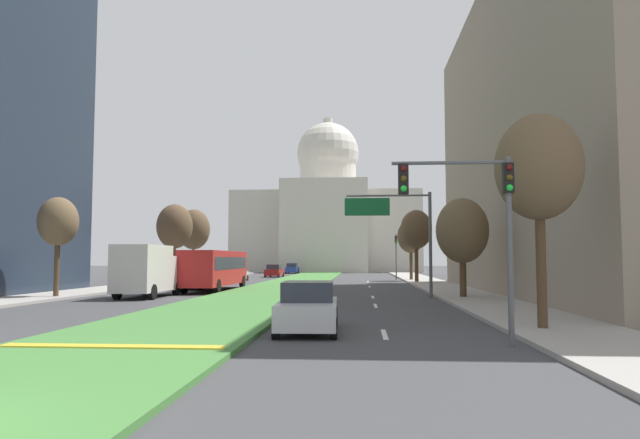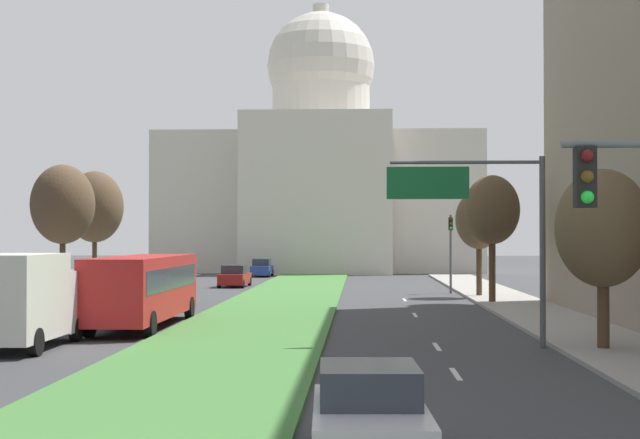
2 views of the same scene
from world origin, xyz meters
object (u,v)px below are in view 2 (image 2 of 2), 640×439
object	(u,v)px
sedan_very_far	(262,268)
traffic_light_far_right	(451,243)
sedan_midblock	(103,304)
box_truck_delivery	(25,299)
street_tree_left_distant	(95,207)
city_bus	(144,285)
street_tree_right_distant	(479,220)
street_tree_right_mid	(603,229)
street_tree_right_far	(492,211)
capitol_building	(320,181)
street_tree_left_far	(63,205)
overhead_guide_sign	(484,211)
sedan_distant	(169,286)
sedan_lead_stopped	(369,418)
sedan_far_horizon	(235,277)

from	to	relation	value
sedan_very_far	traffic_light_far_right	bearing A→B (deg)	-59.13
sedan_midblock	box_truck_delivery	world-z (taller)	box_truck_delivery
street_tree_left_distant	city_bus	distance (m)	21.00
street_tree_right_distant	street_tree_right_mid	bearing A→B (deg)	-88.76
street_tree_right_far	street_tree_left_distant	world-z (taller)	street_tree_left_distant
capitol_building	street_tree_left_far	distance (m)	56.04
city_bus	street_tree_right_far	bearing A→B (deg)	41.11
capitol_building	overhead_guide_sign	size ratio (longest dim) A/B	5.27
sedan_midblock	box_truck_delivery	distance (m)	9.71
capitol_building	traffic_light_far_right	bearing A→B (deg)	-76.18
sedan_distant	sedan_lead_stopped	bearing A→B (deg)	-74.16
traffic_light_far_right	overhead_guide_sign	bearing A→B (deg)	-93.29
street_tree_right_far	sedan_far_horizon	size ratio (longest dim) A/B	1.57
sedan_far_horizon	city_bus	distance (m)	31.61
capitol_building	street_tree_right_far	size ratio (longest dim) A/B	4.76
capitol_building	sedan_far_horizon	distance (m)	36.28
street_tree_right_far	box_truck_delivery	distance (m)	28.96
traffic_light_far_right	street_tree_right_far	size ratio (longest dim) A/B	0.72
capitol_building	sedan_very_far	world-z (taller)	capitol_building
street_tree_left_far	street_tree_left_distant	size ratio (longest dim) A/B	0.98
capitol_building	street_tree_right_far	bearing A→B (deg)	-77.29
street_tree_left_distant	sedan_lead_stopped	bearing A→B (deg)	-68.69
sedan_far_horizon	sedan_lead_stopped	bearing A→B (deg)	-80.17
sedan_lead_stopped	sedan_distant	world-z (taller)	sedan_distant
city_bus	capitol_building	bearing A→B (deg)	86.06
sedan_midblock	sedan_far_horizon	bearing A→B (deg)	86.38
street_tree_left_distant	sedan_distant	world-z (taller)	street_tree_left_distant
box_truck_delivery	street_tree_right_mid	bearing A→B (deg)	-0.45
capitol_building	street_tree_right_mid	world-z (taller)	capitol_building
street_tree_right_far	sedan_midblock	bearing A→B (deg)	-146.63
traffic_light_far_right	city_bus	bearing A→B (deg)	-121.80
overhead_guide_sign	street_tree_left_far	bearing A→B (deg)	137.75
traffic_light_far_right	sedan_midblock	bearing A→B (deg)	-127.89
street_tree_left_far	street_tree_right_distant	world-z (taller)	street_tree_left_far
sedan_midblock	sedan_distant	size ratio (longest dim) A/B	0.96
overhead_guide_sign	city_bus	size ratio (longest dim) A/B	0.59
street_tree_left_far	box_truck_delivery	world-z (taller)	street_tree_left_far
street_tree_right_mid	box_truck_delivery	distance (m)	19.33
street_tree_left_far	sedan_midblock	size ratio (longest dim) A/B	1.78
street_tree_right_mid	sedan_distant	size ratio (longest dim) A/B	1.33
street_tree_right_mid	box_truck_delivery	bearing A→B (deg)	179.55
sedan_far_horizon	sedan_very_far	distance (m)	17.90
overhead_guide_sign	sedan_lead_stopped	size ratio (longest dim) A/B	1.47
sedan_far_horizon	street_tree_right_distant	bearing A→B (deg)	-34.99
street_tree_left_far	sedan_distant	size ratio (longest dim) A/B	1.71
sedan_far_horizon	box_truck_delivery	xyz separation A→B (m)	(-1.91, -39.25, 0.90)
overhead_guide_sign	sedan_far_horizon	xyz separation A→B (m)	(-13.56, 38.31, -3.87)
traffic_light_far_right	sedan_far_horizon	size ratio (longest dim) A/B	1.13
street_tree_left_distant	sedan_very_far	xyz separation A→B (m)	(7.28, 30.24, -4.80)
capitol_building	sedan_lead_stopped	world-z (taller)	capitol_building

